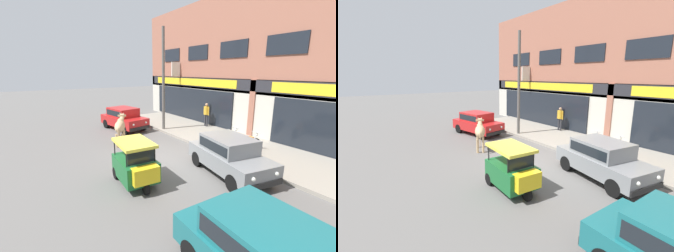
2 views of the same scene
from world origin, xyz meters
The scene contains 11 objects.
ground_plane centered at (0.00, 0.00, 0.00)m, with size 90.00×90.00×0.00m, color #605E5B.
sidewalk centered at (0.00, 4.08, 0.07)m, with size 19.00×3.77×0.14m, color gray.
shop_building centered at (0.00, 6.23, 4.06)m, with size 23.00×1.40×8.56m.
cow centered at (-3.02, -0.93, 1.01)m, with size 1.94×1.29×1.61m.
car_0 centered at (2.63, 1.15, 0.81)m, with size 3.80×2.22×1.46m.
car_2 centered at (-6.01, 0.51, 0.81)m, with size 3.79×2.19×1.46m.
auto_rickshaw centered at (1.41, -2.15, 0.66)m, with size 2.03×1.29×1.52m.
motorcycle_0 centered at (0.42, 3.38, 0.53)m, with size 0.68×1.78×0.88m.
motorcycle_1 centered at (1.71, 3.42, 0.53)m, with size 0.52×1.81×0.88m.
pedestrian centered at (-3.10, 5.33, 1.13)m, with size 0.50×0.32×1.60m.
utility_pole centered at (-4.10, 2.50, 3.30)m, with size 0.18×0.18×6.32m, color #595651.
Camera 2 is at (7.02, -6.43, 3.82)m, focal length 24.00 mm.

